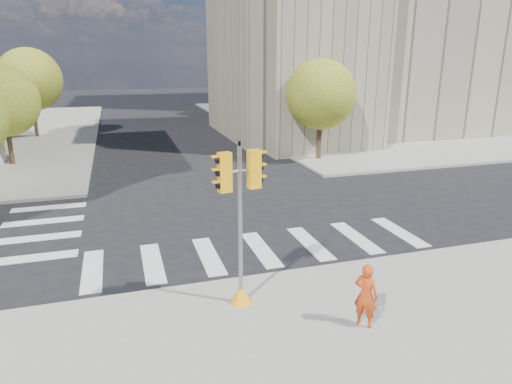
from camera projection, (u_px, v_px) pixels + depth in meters
ground at (247, 229)px, 17.28m from camera, size 160.00×160.00×0.00m
sidewalk_far_right at (365, 119)px, 46.70m from camera, size 28.00×40.00×0.15m
civic_building at (366, 43)px, 37.10m from camera, size 26.00×16.00×19.39m
tree_lw_mid at (3, 102)px, 26.07m from camera, size 4.00×4.00×5.77m
tree_lw_far at (30, 80)px, 35.01m from camera, size 4.80×4.80×6.95m
tree_re_near at (321, 95)px, 27.39m from camera, size 4.20×4.20×6.16m
tree_re_mid at (261, 80)px, 38.29m from camera, size 4.60×4.60×6.66m
tree_re_far at (227, 79)px, 49.42m from camera, size 4.00×4.00×5.88m
lamp_near at (303, 82)px, 31.04m from camera, size 0.35×0.18×8.11m
lamp_far at (247, 74)px, 43.86m from camera, size 0.35×0.18×8.11m
traffic_signal at (240, 239)px, 11.30m from camera, size 1.08×0.56×4.23m
photographer at (366, 295)px, 10.61m from camera, size 0.65×0.68×1.57m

